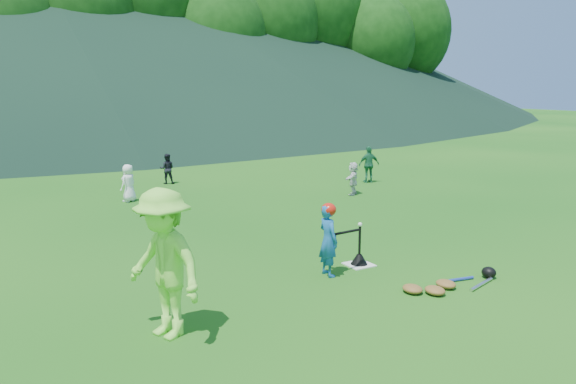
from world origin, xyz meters
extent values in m
plane|color=#134F12|center=(0.00, 0.00, 0.00)|extent=(120.00, 120.00, 0.00)
cube|color=silver|center=(0.00, 0.00, 0.01)|extent=(0.45, 0.45, 0.02)
sphere|color=white|center=(0.00, 0.00, 0.74)|extent=(0.08, 0.08, 0.08)
imported|color=#17589F|center=(-0.78, -0.17, 0.60)|extent=(0.31, 0.45, 1.20)
imported|color=#8BF146|center=(-3.83, -1.05, 0.95)|extent=(1.10, 1.40, 1.90)
imported|color=white|center=(-2.07, 7.55, 0.51)|extent=(0.59, 0.54, 1.02)
imported|color=black|center=(-0.27, 9.77, 0.48)|extent=(0.57, 0.52, 0.97)
imported|color=#206D47|center=(5.46, 6.69, 0.59)|extent=(0.74, 0.46, 1.18)
imported|color=silver|center=(3.79, 5.30, 0.47)|extent=(0.84, 0.79, 0.95)
cone|color=black|center=(0.00, 0.00, 0.11)|extent=(0.30, 0.30, 0.18)
cylinder|color=black|center=(0.00, 0.00, 0.45)|extent=(0.04, 0.04, 0.50)
ellipsoid|color=red|center=(-0.78, -0.17, 1.12)|extent=(0.24, 0.26, 0.22)
cylinder|color=black|center=(-0.48, -0.19, 0.70)|extent=(0.62, 0.05, 0.07)
ellipsoid|color=olive|center=(0.14, -1.70, 0.06)|extent=(0.28, 0.34, 0.13)
ellipsoid|color=olive|center=(0.49, -1.58, 0.06)|extent=(0.28, 0.34, 0.13)
ellipsoid|color=olive|center=(-0.11, -1.48, 0.06)|extent=(0.28, 0.34, 0.13)
cylinder|color=silver|center=(1.04, -1.80, 0.03)|extent=(0.71, 0.26, 0.06)
cylinder|color=#263FA5|center=(0.84, -1.45, 0.03)|extent=(0.68, 0.17, 0.05)
ellipsoid|color=black|center=(1.44, -1.60, 0.09)|extent=(0.22, 0.24, 0.19)
cube|color=gray|center=(0.00, 28.00, 0.60)|extent=(70.00, 0.03, 1.20)
cube|color=yellow|center=(0.00, 28.00, 1.24)|extent=(70.00, 0.08, 0.08)
cylinder|color=gray|center=(0.00, 28.00, 0.60)|extent=(0.07, 0.07, 1.30)
cylinder|color=gray|center=(35.00, 28.00, 0.60)|extent=(0.07, 0.07, 1.30)
cylinder|color=#382314|center=(-3.20, 32.00, 1.61)|extent=(0.56, 0.56, 3.22)
ellipsoid|color=#164711|center=(-3.20, 32.00, 6.72)|extent=(6.99, 6.99, 8.04)
cylinder|color=#382314|center=(1.60, 33.50, 1.91)|extent=(0.56, 0.56, 3.81)
ellipsoid|color=#164711|center=(1.60, 33.50, 7.96)|extent=(8.28, 8.28, 9.53)
cylinder|color=#382314|center=(6.40, 35.00, 2.20)|extent=(0.56, 0.56, 4.41)
ellipsoid|color=#164711|center=(6.40, 35.00, 9.20)|extent=(9.58, 9.58, 11.01)
cylinder|color=#382314|center=(11.20, 32.00, 1.63)|extent=(0.56, 0.56, 3.25)
ellipsoid|color=#164711|center=(11.20, 32.00, 6.79)|extent=(7.07, 7.07, 8.13)
cylinder|color=#382314|center=(16.00, 33.50, 1.92)|extent=(0.56, 0.56, 3.85)
ellipsoid|color=#164711|center=(16.00, 33.50, 8.03)|extent=(8.36, 8.36, 9.61)
cylinder|color=#382314|center=(20.80, 35.00, 2.22)|extent=(0.56, 0.56, 4.44)
ellipsoid|color=#164711|center=(20.80, 35.00, 9.27)|extent=(9.65, 9.65, 11.10)
cylinder|color=#382314|center=(25.60, 32.00, 1.64)|extent=(0.56, 0.56, 3.29)
ellipsoid|color=#164711|center=(25.60, 32.00, 6.86)|extent=(7.14, 7.14, 8.22)
cylinder|color=#382314|center=(30.40, 33.50, 1.94)|extent=(0.56, 0.56, 3.88)
ellipsoid|color=#164711|center=(30.40, 33.50, 8.10)|extent=(8.44, 8.44, 9.70)
camera|label=1|loc=(-5.83, -7.56, 3.12)|focal=35.00mm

